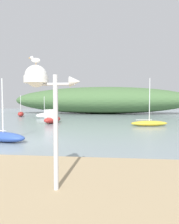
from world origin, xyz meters
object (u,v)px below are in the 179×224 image
Objects in this scene: sailboat_inner_mooring at (149,123)px; mast_structure at (42,86)px; motorboat_mid_channel at (52,118)px; sailboat_outer_mooring at (3,137)px; seagull_on_radar at (35,60)px; sailboat_far_left at (44,115)px; sailboat_by_sandbar at (21,114)px.

mast_structure is at bearing -109.41° from sailboat_inner_mooring.
mast_structure is 18.26m from motorboat_mid_channel.
seagull_on_radar is at bearing -55.26° from sailboat_outer_mooring.
sailboat_inner_mooring is at bearing -9.19° from motorboat_mid_channel.
sailboat_outer_mooring is at bearing 125.63° from mast_structure.
sailboat_far_left is 16.13m from sailboat_inner_mooring.
mast_structure is 0.81× the size of sailboat_outer_mooring.
motorboat_mid_channel is 0.76× the size of sailboat_inner_mooring.
motorboat_mid_channel is 10.81m from sailboat_outer_mooring.
seagull_on_radar reaches higher than motorboat_mid_channel.
seagull_on_radar is 30.45m from sailboat_by_sandbar.
sailboat_outer_mooring reaches higher than motorboat_mid_channel.
motorboat_mid_channel is 1.02× the size of sailboat_by_sandbar.
seagull_on_radar is 0.08× the size of sailboat_by_sandbar.
motorboat_mid_channel is 7.57m from sailboat_far_left.
sailboat_far_left is 0.91× the size of sailboat_by_sandbar.
sailboat_far_left is at bearing 108.18° from seagull_on_radar.
sailboat_outer_mooring reaches higher than sailboat_by_sandbar.
seagull_on_radar is 18.31m from motorboat_mid_channel.
motorboat_mid_channel is at bearing 170.81° from sailboat_inner_mooring.
mast_structure is 0.86× the size of motorboat_mid_channel.
sailboat_by_sandbar is (-13.06, 27.35, -3.01)m from seagull_on_radar.
sailboat_outer_mooring is at bearing -89.18° from motorboat_mid_channel.
sailboat_far_left reaches higher than motorboat_mid_channel.
seagull_on_radar is 17.05m from sailboat_inner_mooring.
sailboat_inner_mooring reaches higher than sailboat_outer_mooring.
sailboat_by_sandbar is (-5.08, 3.05, 0.01)m from sailboat_far_left.
sailboat_inner_mooring is (13.68, -8.54, -0.11)m from sailboat_far_left.
sailboat_outer_mooring is 13.76m from sailboat_inner_mooring.
sailboat_outer_mooring is at bearing -67.79° from sailboat_by_sandbar.
sailboat_by_sandbar is at bearing 112.21° from sailboat_outer_mooring.
sailboat_outer_mooring is (-4.61, 6.64, -3.12)m from seagull_on_radar.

